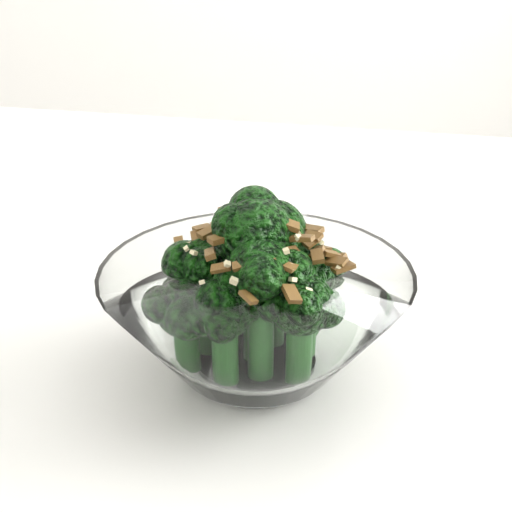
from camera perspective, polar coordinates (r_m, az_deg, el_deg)
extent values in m
cube|color=white|center=(0.65, 2.56, -2.17)|extent=(1.40, 1.16, 0.04)
cylinder|color=white|center=(0.50, 0.00, -8.08)|extent=(0.08, 0.08, 0.01)
cylinder|color=#184F14|center=(0.47, 0.35, -5.64)|extent=(0.02, 0.02, 0.06)
sphere|color=#11420C|center=(0.45, 0.36, -1.10)|extent=(0.04, 0.04, 0.04)
cylinder|color=#184F14|center=(0.48, 0.00, -3.73)|extent=(0.02, 0.02, 0.07)
sphere|color=#11420C|center=(0.46, 0.00, 1.51)|extent=(0.05, 0.05, 0.05)
cylinder|color=#184F14|center=(0.50, 1.23, -2.97)|extent=(0.02, 0.02, 0.07)
sphere|color=#11420C|center=(0.48, 1.28, 1.68)|extent=(0.04, 0.04, 0.04)
cylinder|color=#184F14|center=(0.50, -3.69, -4.52)|extent=(0.02, 0.02, 0.05)
sphere|color=#11420C|center=(0.48, -3.80, -1.03)|extent=(0.04, 0.04, 0.04)
cylinder|color=#184F14|center=(0.47, -2.26, -7.10)|extent=(0.02, 0.02, 0.04)
sphere|color=#11420C|center=(0.45, -2.33, -3.79)|extent=(0.04, 0.04, 0.04)
cylinder|color=#184F14|center=(0.52, 3.92, -3.84)|extent=(0.02, 0.02, 0.04)
sphere|color=#11420C|center=(0.51, 4.02, -1.19)|extent=(0.03, 0.03, 0.03)
cylinder|color=#184F14|center=(0.47, 3.16, -6.92)|extent=(0.02, 0.02, 0.05)
sphere|color=#11420C|center=(0.45, 3.25, -3.46)|extent=(0.04, 0.04, 0.04)
cylinder|color=#184F14|center=(0.52, -0.08, -3.31)|extent=(0.02, 0.02, 0.04)
sphere|color=#11420C|center=(0.51, -0.08, -0.59)|extent=(0.03, 0.03, 0.03)
cylinder|color=#184F14|center=(0.49, 3.53, -4.69)|extent=(0.02, 0.02, 0.05)
sphere|color=#11420C|center=(0.48, 3.64, -1.07)|extent=(0.04, 0.04, 0.04)
cylinder|color=#184F14|center=(0.48, -5.04, -6.58)|extent=(0.02, 0.02, 0.03)
sphere|color=#11420C|center=(0.47, -5.16, -3.83)|extent=(0.04, 0.04, 0.04)
cube|color=brown|center=(0.49, -5.61, 0.92)|extent=(0.01, 0.01, 0.01)
cube|color=brown|center=(0.47, -5.52, 0.08)|extent=(0.01, 0.01, 0.00)
cube|color=brown|center=(0.48, 1.31, 2.84)|extent=(0.01, 0.01, 0.01)
cube|color=brown|center=(0.44, 2.47, 0.35)|extent=(0.01, 0.01, 0.00)
cube|color=brown|center=(0.49, 1.53, 2.54)|extent=(0.01, 0.01, 0.01)
cube|color=brown|center=(0.51, 0.64, 1.94)|extent=(0.01, 0.01, 0.01)
cube|color=brown|center=(0.45, 2.55, 2.25)|extent=(0.01, 0.01, 0.01)
cube|color=brown|center=(0.46, 3.99, 1.10)|extent=(0.01, 0.01, 0.01)
cube|color=brown|center=(0.46, 4.46, 0.26)|extent=(0.01, 0.01, 0.01)
cube|color=brown|center=(0.43, -1.07, -0.65)|extent=(0.01, 0.01, 0.01)
cube|color=brown|center=(0.47, 4.10, 1.93)|extent=(0.01, 0.01, 0.01)
cube|color=brown|center=(0.48, -0.28, 3.06)|extent=(0.01, 0.01, 0.01)
cube|color=brown|center=(0.49, -2.85, 1.89)|extent=(0.01, 0.01, 0.00)
cube|color=brown|center=(0.42, 2.61, -2.77)|extent=(0.01, 0.02, 0.01)
cube|color=brown|center=(0.51, 3.54, 1.62)|extent=(0.01, 0.01, 0.01)
cube|color=brown|center=(0.46, 5.46, 0.16)|extent=(0.01, 0.01, 0.01)
cube|color=brown|center=(0.48, -4.32, 1.41)|extent=(0.01, 0.01, 0.01)
cube|color=brown|center=(0.43, 0.94, -0.31)|extent=(0.01, 0.01, 0.01)
cube|color=brown|center=(0.47, -0.75, 3.28)|extent=(0.01, 0.01, 0.01)
cube|color=brown|center=(0.51, 2.18, 1.95)|extent=(0.01, 0.01, 0.01)
cube|color=brown|center=(0.49, -2.93, 1.86)|extent=(0.01, 0.01, 0.01)
cube|color=brown|center=(0.46, 5.85, -0.39)|extent=(0.01, 0.01, 0.01)
cube|color=brown|center=(0.50, 0.67, 2.87)|extent=(0.01, 0.02, 0.01)
cube|color=brown|center=(0.43, 2.60, -0.73)|extent=(0.01, 0.01, 0.01)
cube|color=brown|center=(0.48, -3.56, 1.72)|extent=(0.01, 0.01, 0.01)
cube|color=brown|center=(0.42, -0.56, -3.02)|extent=(0.01, 0.01, 0.01)
cube|color=brown|center=(0.47, -2.24, 3.06)|extent=(0.01, 0.01, 0.01)
cube|color=brown|center=(0.46, 6.37, -0.84)|extent=(0.01, 0.01, 0.01)
cube|color=brown|center=(0.48, -1.42, 2.67)|extent=(0.01, 0.01, 0.01)
cube|color=brown|center=(0.51, -1.53, 2.33)|extent=(0.01, 0.01, 0.01)
cube|color=brown|center=(0.49, -3.92, 2.05)|extent=(0.01, 0.01, 0.00)
cube|color=brown|center=(0.46, 4.18, 1.47)|extent=(0.01, 0.01, 0.01)
cube|color=brown|center=(0.45, 3.38, 1.31)|extent=(0.02, 0.01, 0.01)
cube|color=brown|center=(0.47, 4.81, 0.59)|extent=(0.01, 0.01, 0.01)
cube|color=brown|center=(0.50, -3.45, 1.67)|extent=(0.01, 0.01, 0.01)
cube|color=brown|center=(0.47, 2.34, 2.91)|extent=(0.01, 0.01, 0.01)
cube|color=brown|center=(0.44, 0.13, 0.08)|extent=(0.01, 0.01, 0.00)
cube|color=brown|center=(0.44, 1.74, -0.52)|extent=(0.01, 0.01, 0.01)
cube|color=brown|center=(0.44, -2.56, -0.85)|extent=(0.01, 0.01, 0.01)
cube|color=brown|center=(0.45, 4.50, -0.01)|extent=(0.01, 0.01, 0.01)
cube|color=brown|center=(0.51, -2.72, 2.13)|extent=(0.01, 0.01, 0.01)
cube|color=brown|center=(0.45, -2.79, 1.24)|extent=(0.01, 0.01, 0.00)
cube|color=brown|center=(0.47, 5.84, -0.18)|extent=(0.01, 0.01, 0.01)
cube|color=brown|center=(0.45, -3.35, 0.15)|extent=(0.01, 0.01, 0.01)
cube|color=brown|center=(0.49, 2.12, 2.79)|extent=(0.01, 0.01, 0.01)
cube|color=brown|center=(0.51, -0.83, 2.11)|extent=(0.01, 0.01, 0.01)
cube|color=beige|center=(0.50, -4.16, 1.50)|extent=(0.01, 0.01, 0.00)
cube|color=beige|center=(0.48, -2.12, 2.95)|extent=(0.00, 0.00, 0.00)
cube|color=beige|center=(0.46, 3.03, 1.70)|extent=(0.00, 0.00, 0.00)
cube|color=beige|center=(0.43, 2.69, -1.72)|extent=(0.01, 0.01, 0.00)
cube|color=beige|center=(0.47, 4.25, 1.46)|extent=(0.00, 0.01, 0.00)
cube|color=beige|center=(0.49, -0.99, 2.94)|extent=(0.00, 0.00, 0.00)
cube|color=beige|center=(0.44, 2.56, -0.62)|extent=(0.00, 0.00, 0.00)
cube|color=beige|center=(0.45, 3.10, 1.35)|extent=(0.01, 0.01, 0.00)
cube|color=beige|center=(0.48, -0.86, 3.28)|extent=(0.01, 0.01, 0.01)
cube|color=beige|center=(0.48, 0.16, 3.07)|extent=(0.00, 0.00, 0.00)
cube|color=beige|center=(0.46, 1.45, 3.28)|extent=(0.00, 0.00, 0.00)
cube|color=beige|center=(0.47, -5.13, 0.77)|extent=(0.00, 0.00, 0.00)
cube|color=beige|center=(0.46, -5.09, 0.54)|extent=(0.00, 0.00, 0.00)
cube|color=beige|center=(0.43, 3.84, -2.55)|extent=(0.00, 0.00, 0.00)
cube|color=beige|center=(0.44, 2.20, 0.37)|extent=(0.00, 0.00, 0.00)
cube|color=beige|center=(0.43, -2.10, -0.58)|extent=(0.00, 0.00, 0.00)
cube|color=beige|center=(0.47, -2.17, 3.01)|extent=(0.00, 0.00, 0.00)
cube|color=beige|center=(0.46, -4.55, 0.25)|extent=(0.01, 0.01, 0.00)
cube|color=beige|center=(0.47, -4.99, 0.90)|extent=(0.00, 0.00, 0.00)
cube|color=beige|center=(0.43, -1.62, -1.82)|extent=(0.01, 0.00, 0.00)
cube|color=beige|center=(0.49, 4.58, 1.56)|extent=(0.00, 0.00, 0.00)
cube|color=beige|center=(0.47, -0.86, 3.35)|extent=(0.01, 0.01, 0.00)
cube|color=beige|center=(0.46, 6.01, -0.88)|extent=(0.00, 0.00, 0.00)
cube|color=beige|center=(0.47, 4.73, 0.95)|extent=(0.00, 0.00, 0.00)
cube|color=beige|center=(0.50, 0.49, 2.24)|extent=(0.00, 0.00, 0.00)
cube|color=beige|center=(0.51, -1.16, 2.54)|extent=(0.00, 0.00, 0.00)
cube|color=beige|center=(0.49, 0.53, 2.79)|extent=(0.01, 0.01, 0.00)
cube|color=beige|center=(0.51, 0.35, 2.27)|extent=(0.00, 0.00, 0.00)
cube|color=beige|center=(0.48, 4.23, 1.66)|extent=(0.01, 0.00, 0.00)
cube|color=beige|center=(0.43, -3.95, -1.91)|extent=(0.00, 0.00, 0.00)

